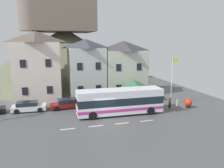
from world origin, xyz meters
name	(u,v)px	position (x,y,z in m)	size (l,w,h in m)	color
ground_plane	(106,121)	(0.00, 0.00, -0.03)	(40.00, 60.00, 0.07)	#4E4F4F
townhouse_00	(37,66)	(-7.80, 12.29, 5.28)	(6.68, 6.64, 10.56)	silver
townhouse_01	(86,69)	(-0.32, 11.54, 4.70)	(5.53, 5.15, 9.39)	silver
townhouse_02	(123,68)	(6.01, 11.67, 4.56)	(6.82, 5.40, 9.11)	beige
hilltop_castle	(64,51)	(-2.45, 30.07, 6.71)	(40.26, 40.26, 19.43)	#5D6047
transit_bus	(120,102)	(2.24, 1.89, 1.61)	(10.82, 2.87, 3.18)	white
bus_shelter	(134,84)	(5.68, 5.90, 2.96)	(3.60, 3.60, 3.56)	#473D33
parked_car_00	(66,104)	(-4.03, 6.32, 0.64)	(4.33, 2.18, 1.31)	maroon
parked_car_01	(29,106)	(-8.88, 6.30, 0.63)	(4.34, 2.11, 1.28)	silver
parked_car_02	(150,96)	(8.94, 7.17, 0.60)	(4.19, 1.97, 1.21)	navy
pedestrian_00	(177,105)	(9.76, 0.90, 0.92)	(0.31, 0.31, 1.60)	#38332D
pedestrian_01	(149,101)	(7.18, 3.80, 0.79)	(0.28, 0.36, 1.53)	black
pedestrian_02	(141,102)	(5.89, 3.61, 0.83)	(0.30, 0.36, 1.62)	#2D2D38
pedestrian_03	(170,102)	(9.63, 2.50, 0.87)	(0.34, 0.29, 1.62)	black
public_bench	(128,97)	(5.56, 7.92, 0.48)	(1.77, 0.48, 0.87)	brown
flagpole	(172,78)	(10.66, 3.86, 3.93)	(0.95, 0.10, 6.76)	silver
harbour_buoy	(188,103)	(12.09, 1.82, 0.72)	(1.04, 1.04, 1.29)	black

